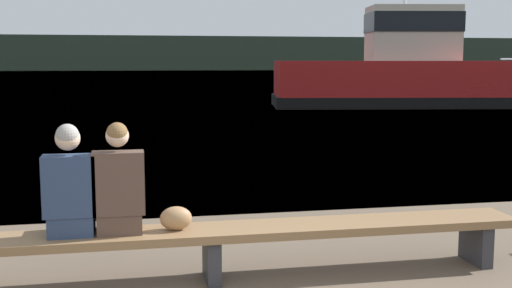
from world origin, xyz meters
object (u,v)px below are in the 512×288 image
at_px(bench_main, 211,238).
at_px(person_right, 119,187).
at_px(person_left, 70,188).
at_px(shopping_bag, 176,218).
at_px(tugboat_red, 402,75).

relative_size(bench_main, person_right, 5.97).
bearing_deg(bench_main, person_left, 179.78).
xyz_separation_m(person_left, person_right, (0.41, 0.00, -0.01)).
xyz_separation_m(person_left, shopping_bag, (0.89, 0.00, -0.31)).
xyz_separation_m(bench_main, shopping_bag, (-0.31, 0.01, 0.20)).
relative_size(person_right, tugboat_red, 0.09).
xyz_separation_m(bench_main, tugboat_red, (10.86, 20.37, 0.95)).
bearing_deg(person_left, bench_main, -0.22).
bearing_deg(person_left, shopping_bag, 0.24).
height_order(shopping_bag, tugboat_red, tugboat_red).
bearing_deg(shopping_bag, person_left, -179.76).
distance_m(shopping_bag, tugboat_red, 23.24).
bearing_deg(tugboat_red, bench_main, 161.39).
bearing_deg(person_right, person_left, -179.92).
height_order(bench_main, person_right, person_right).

